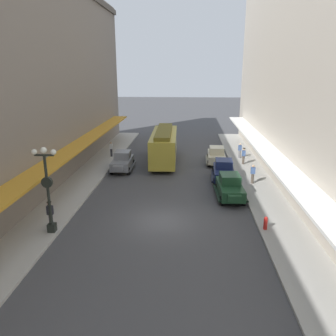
{
  "coord_description": "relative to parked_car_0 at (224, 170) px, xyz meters",
  "views": [
    {
      "loc": [
        1.65,
        -19.66,
        9.44
      ],
      "look_at": [
        0.0,
        6.0,
        1.8
      ],
      "focal_mm": 35.59,
      "sensor_mm": 36.0,
      "label": 1
    }
  ],
  "objects": [
    {
      "name": "parked_car_0",
      "position": [
        0.0,
        0.0,
        0.0
      ],
      "size": [
        2.29,
        4.31,
        1.84
      ],
      "color": "#19234C",
      "rests_on": "ground"
    },
    {
      "name": "sidewalk_right",
      "position": [
        2.77,
        -8.49,
        -0.87
      ],
      "size": [
        3.0,
        60.0,
        0.15
      ],
      "primitive_type": "cube",
      "color": "#A8A59E",
      "rests_on": "ground"
    },
    {
      "name": "pedestrian_0",
      "position": [
        2.45,
        7.45,
        0.05
      ],
      "size": [
        0.36,
        0.24,
        1.64
      ],
      "color": "slate",
      "rests_on": "sidewalk_right"
    },
    {
      "name": "parked_car_3",
      "position": [
        -9.49,
        2.57,
        0.0
      ],
      "size": [
        2.2,
        4.28,
        1.84
      ],
      "color": "slate",
      "rests_on": "ground"
    },
    {
      "name": "ground_plane",
      "position": [
        -4.73,
        -8.49,
        -0.94
      ],
      "size": [
        200.0,
        200.0,
        0.0
      ],
      "primitive_type": "plane",
      "color": "#424244"
    },
    {
      "name": "pedestrian_2",
      "position": [
        -11.39,
        -10.13,
        0.07
      ],
      "size": [
        0.36,
        0.28,
        1.67
      ],
      "color": "#2D2D33",
      "rests_on": "sidewalk_left"
    },
    {
      "name": "fire_hydrant",
      "position": [
        1.62,
        -9.55,
        -0.38
      ],
      "size": [
        0.24,
        0.24,
        0.82
      ],
      "color": "#B21E19",
      "rests_on": "sidewalk_right"
    },
    {
      "name": "parked_car_1",
      "position": [
        0.07,
        -4.18,
        0.0
      ],
      "size": [
        2.3,
        4.32,
        1.84
      ],
      "color": "#193D23",
      "rests_on": "ground"
    },
    {
      "name": "sidewalk_left",
      "position": [
        -12.23,
        -8.49,
        -0.87
      ],
      "size": [
        3.0,
        60.0,
        0.15
      ],
      "primitive_type": "cube",
      "color": "#A8A59E",
      "rests_on": "ground"
    },
    {
      "name": "parked_car_2",
      "position": [
        -0.23,
        5.45,
        0.0
      ],
      "size": [
        2.26,
        4.3,
        1.84
      ],
      "color": "beige",
      "rests_on": "ground"
    },
    {
      "name": "pedestrian_4",
      "position": [
        2.34,
        -1.03,
        0.05
      ],
      "size": [
        0.36,
        0.24,
        1.64
      ],
      "color": "#4C4238",
      "rests_on": "sidewalk_right"
    },
    {
      "name": "lamp_post_with_clock",
      "position": [
        -11.13,
        -10.66,
        2.04
      ],
      "size": [
        1.42,
        0.44,
        5.16
      ],
      "color": "black",
      "rests_on": "sidewalk_left"
    },
    {
      "name": "pedestrian_1",
      "position": [
        -11.65,
        7.2,
        0.05
      ],
      "size": [
        0.36,
        0.24,
        1.64
      ],
      "color": "#2D2D33",
      "rests_on": "sidewalk_left"
    },
    {
      "name": "pedestrian_3",
      "position": [
        2.47,
        4.98,
        0.07
      ],
      "size": [
        0.36,
        0.28,
        1.67
      ],
      "color": "#4C4238",
      "rests_on": "sidewalk_right"
    },
    {
      "name": "streetcar",
      "position": [
        -5.68,
        5.8,
        0.96
      ],
      "size": [
        2.76,
        9.66,
        3.46
      ],
      "color": "gold",
      "rests_on": "ground"
    }
  ]
}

